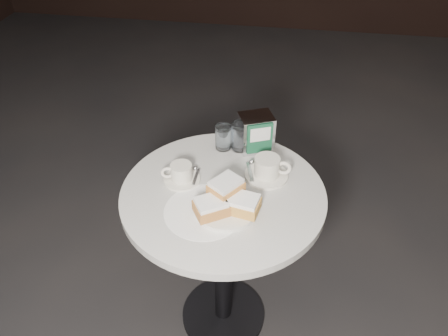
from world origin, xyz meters
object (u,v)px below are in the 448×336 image
Objects in this scene: cafe_table at (223,231)px; water_glass_left at (223,137)px; beignet_plate at (226,202)px; coffee_cup_left at (181,174)px; coffee_cup_right at (267,169)px; water_glass_right at (240,137)px; napkin_dispenser at (256,132)px.

water_glass_left reaches higher than cafe_table.
beignet_plate reaches higher than coffee_cup_left.
coffee_cup_right is at bearing 59.35° from beignet_plate.
beignet_plate is at bearing -89.88° from water_glass_right.
coffee_cup_left is at bearing -167.18° from coffee_cup_right.
water_glass_left is 0.06m from water_glass_right.
beignet_plate is at bearing -121.74° from napkin_dispenser.
coffee_cup_right is at bearing -53.18° from water_glass_right.
water_glass_right reaches higher than beignet_plate.
coffee_cup_left is 0.24m from water_glass_left.
cafe_table is 0.29m from coffee_cup_right.
beignet_plate is (0.03, -0.09, 0.23)m from cafe_table.
napkin_dispenser reaches higher than beignet_plate.
cafe_table is 4.75× the size of coffee_cup_left.
coffee_cup_right is at bearing -1.69° from coffee_cup_left.
coffee_cup_left is 0.29m from water_glass_right.
beignet_plate is 0.35m from water_glass_left.
coffee_cup_right is at bearing -93.29° from napkin_dispenser.
beignet_plate is 0.35m from water_glass_right.
beignet_plate is at bearing -79.20° from water_glass_left.
water_glass_left is at bearing 47.47° from coffee_cup_left.
cafe_table is at bearing 105.53° from beignet_plate.
water_glass_right is (-0.00, 0.35, 0.02)m from beignet_plate.
coffee_cup_left is at bearing 144.74° from beignet_plate.
cafe_table is 0.36m from water_glass_right.
coffee_cup_right reaches higher than cafe_table.
water_glass_right reaches higher than cafe_table.
napkin_dispenser is (0.06, 0.01, 0.02)m from water_glass_right.
coffee_cup_right is at bearing -39.25° from water_glass_left.
water_glass_left is 0.12m from napkin_dispenser.
coffee_cup_left is at bearing -117.85° from water_glass_left.
water_glass_right is (0.02, 0.26, 0.25)m from cafe_table.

